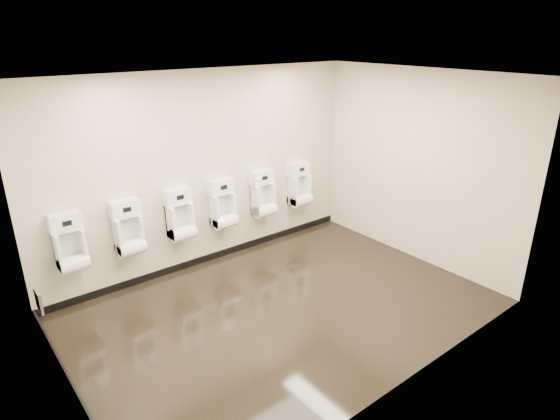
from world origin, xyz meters
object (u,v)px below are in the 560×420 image
at_px(urinal_1, 129,232).
at_px(urinal_2, 180,218).
at_px(urinal_0, 70,247).
at_px(urinal_4, 263,197).
at_px(urinal_5, 300,188).
at_px(access_panel, 39,301).
at_px(urinal_3, 223,207).

bearing_deg(urinal_1, urinal_2, 0.00).
bearing_deg(urinal_2, urinal_0, 180.00).
bearing_deg(urinal_0, urinal_2, 0.00).
bearing_deg(urinal_4, urinal_5, 0.00).
relative_size(access_panel, urinal_1, 0.35).
height_order(urinal_0, urinal_3, same).
bearing_deg(urinal_1, urinal_5, 0.00).
bearing_deg(urinal_4, urinal_3, 180.00).
xyz_separation_m(access_panel, urinal_5, (4.13, 0.42, 0.34)).
height_order(access_panel, urinal_5, urinal_5).
xyz_separation_m(access_panel, urinal_3, (2.65, 0.42, 0.34)).
height_order(urinal_2, urinal_5, same).
height_order(urinal_3, urinal_4, same).
distance_m(urinal_3, urinal_4, 0.73).
height_order(access_panel, urinal_3, urinal_3).
bearing_deg(urinal_5, urinal_4, 180.00).
relative_size(urinal_1, urinal_3, 1.00).
bearing_deg(urinal_2, urinal_1, 180.00).
xyz_separation_m(access_panel, urinal_4, (3.38, 0.42, 0.34)).
xyz_separation_m(urinal_1, urinal_3, (1.42, 0.00, 0.00)).
bearing_deg(urinal_5, access_panel, -174.14).
xyz_separation_m(urinal_0, urinal_2, (1.45, 0.00, 0.00)).
bearing_deg(urinal_2, urinal_3, 0.00).
distance_m(urinal_0, urinal_5, 3.62).
bearing_deg(urinal_4, urinal_2, 180.00).
bearing_deg(urinal_4, urinal_1, 180.00).
xyz_separation_m(urinal_0, urinal_4, (2.87, 0.00, 0.00)).
distance_m(access_panel, urinal_5, 4.16).
distance_m(urinal_4, urinal_5, 0.75).
height_order(urinal_1, urinal_4, same).
height_order(urinal_1, urinal_3, same).
xyz_separation_m(urinal_1, urinal_5, (2.90, 0.00, 0.00)).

